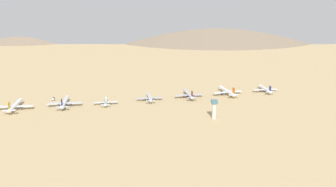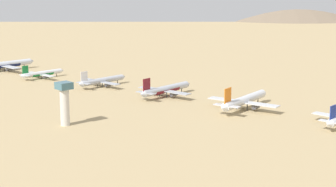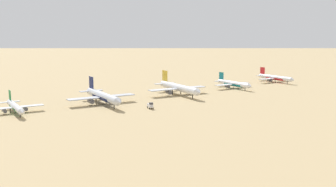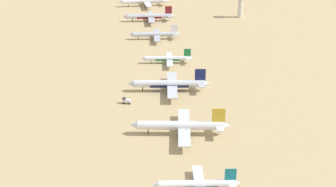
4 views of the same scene
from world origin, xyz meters
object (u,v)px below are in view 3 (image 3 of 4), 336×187
at_px(parked_jet_5, 103,96).
at_px(parked_jet_6, 178,88).
at_px(parked_jet_4, 15,107).
at_px(parked_jet_7, 233,84).
at_px(service_truck, 150,105).
at_px(parked_jet_8, 275,78).

relative_size(parked_jet_5, parked_jet_6, 0.98).
height_order(parked_jet_4, parked_jet_5, parked_jet_5).
bearing_deg(parked_jet_7, service_truck, -64.19).
bearing_deg(parked_jet_7, parked_jet_4, -82.13).
distance_m(parked_jet_5, parked_jet_7, 116.39).
bearing_deg(parked_jet_8, parked_jet_6, -78.02).
xyz_separation_m(parked_jet_4, parked_jet_8, (-37.58, 223.67, 0.29)).
relative_size(parked_jet_4, parked_jet_6, 0.71).
bearing_deg(parked_jet_8, service_truck, -68.27).
distance_m(parked_jet_5, parked_jet_6, 60.69).
distance_m(parked_jet_5, parked_jet_8, 174.24).
distance_m(parked_jet_4, parked_jet_7, 169.09).
bearing_deg(parked_jet_6, parked_jet_4, -82.91).
bearing_deg(service_truck, parked_jet_7, 115.81).
xyz_separation_m(parked_jet_5, parked_jet_8, (-33.40, 171.00, -1.14)).
distance_m(parked_jet_6, parked_jet_7, 55.72).
height_order(parked_jet_4, parked_jet_6, parked_jet_6).
height_order(parked_jet_4, parked_jet_8, parked_jet_8).
bearing_deg(parked_jet_7, parked_jet_6, -80.55).
height_order(parked_jet_6, service_truck, parked_jet_6).
xyz_separation_m(parked_jet_4, parked_jet_7, (-23.15, 167.50, 0.14)).
height_order(parked_jet_5, parked_jet_6, parked_jet_6).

